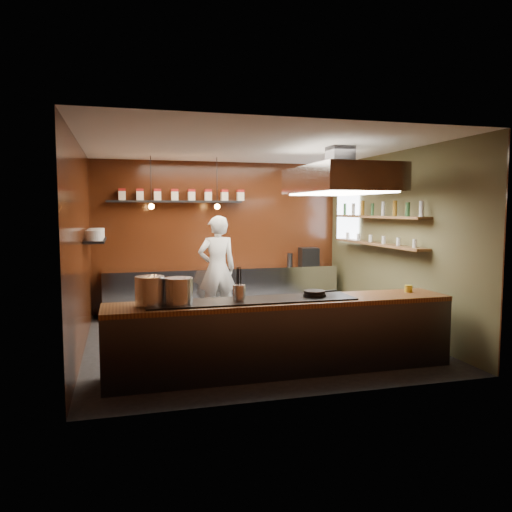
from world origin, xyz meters
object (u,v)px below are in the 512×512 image
object	(u,v)px
espresso_machine	(309,256)
chef	(217,269)
extractor_hood	(340,179)
stockpot_large	(150,290)
stockpot_small	(179,291)

from	to	relation	value
espresso_machine	chef	distance (m)	2.15
extractor_hood	espresso_machine	world-z (taller)	extractor_hood
stockpot_large	stockpot_small	distance (m)	0.34
stockpot_small	espresso_machine	distance (m)	4.85
stockpot_large	stockpot_small	size ratio (longest dim) A/B	1.03
stockpot_large	espresso_machine	bearing A→B (deg)	47.11
stockpot_large	chef	bearing A→B (deg)	65.52
extractor_hood	espresso_machine	distance (m)	2.91
extractor_hood	stockpot_small	xyz separation A→B (m)	(-2.60, -1.25, -1.41)
chef	extractor_hood	bearing A→B (deg)	125.80
stockpot_small	espresso_machine	world-z (taller)	espresso_machine
stockpot_large	chef	distance (m)	3.32
extractor_hood	stockpot_large	bearing A→B (deg)	-158.07
extractor_hood	espresso_machine	bearing A→B (deg)	79.09
extractor_hood	stockpot_large	distance (m)	3.46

